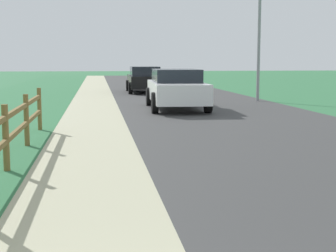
# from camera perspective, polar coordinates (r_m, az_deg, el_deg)

# --- Properties ---
(ground_plane) EXTENTS (120.00, 120.00, 0.00)m
(ground_plane) POSITION_cam_1_polar(r_m,az_deg,el_deg) (26.24, -6.27, 3.40)
(ground_plane) COLOR #2F6C41
(road_asphalt) EXTENTS (7.00, 66.00, 0.01)m
(road_asphalt) POSITION_cam_1_polar(r_m,az_deg,el_deg) (28.55, 0.65, 3.79)
(road_asphalt) COLOR #3A3A3A
(road_asphalt) RESTS_ON ground
(curb_concrete) EXTENTS (6.00, 66.00, 0.01)m
(curb_concrete) POSITION_cam_1_polar(r_m,az_deg,el_deg) (28.30, -12.49, 3.58)
(curb_concrete) COLOR #B1AE8D
(curb_concrete) RESTS_ON ground
(grass_verge) EXTENTS (5.00, 66.00, 0.00)m
(grass_verge) POSITION_cam_1_polar(r_m,az_deg,el_deg) (28.46, -15.51, 3.50)
(grass_verge) COLOR #2F6C41
(grass_verge) RESTS_ON ground
(parked_suv_white) EXTENTS (2.26, 5.05, 1.52)m
(parked_suv_white) POSITION_cam_1_polar(r_m,az_deg,el_deg) (19.21, 0.95, 4.34)
(parked_suv_white) COLOR white
(parked_suv_white) RESTS_ON ground
(parked_car_black) EXTENTS (2.07, 4.71, 1.50)m
(parked_car_black) POSITION_cam_1_polar(r_m,az_deg,el_deg) (29.24, -2.70, 5.35)
(parked_car_black) COLOR black
(parked_car_black) RESTS_ON ground
(street_lamp) EXTENTS (1.17, 0.20, 7.23)m
(street_lamp) POSITION_cam_1_polar(r_m,az_deg,el_deg) (23.36, 10.66, 13.21)
(street_lamp) COLOR gray
(street_lamp) RESTS_ON ground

